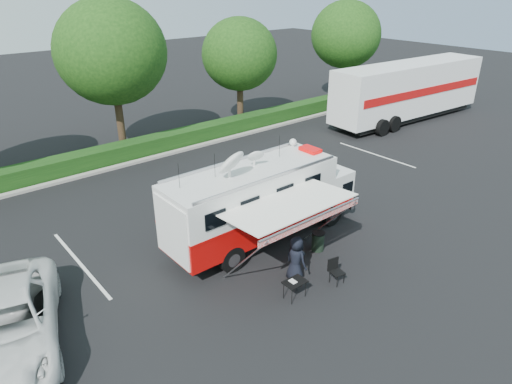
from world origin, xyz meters
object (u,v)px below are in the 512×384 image
at_px(white_suv, 12,347).
at_px(trash_bin, 318,241).
at_px(command_truck, 263,200).
at_px(folding_table, 295,283).
at_px(semi_trailer, 408,91).

height_order(white_suv, trash_bin, white_suv).
xyz_separation_m(command_truck, folding_table, (-1.66, -3.57, -1.14)).
relative_size(white_suv, trash_bin, 7.68).
xyz_separation_m(white_suv, semi_trailer, (28.84, 6.14, 2.19)).
distance_m(command_truck, white_suv, 9.68).
distance_m(white_suv, folding_table, 8.67).
height_order(white_suv, semi_trailer, semi_trailer).
bearing_deg(trash_bin, command_truck, 118.37).
xyz_separation_m(folding_table, trash_bin, (2.76, 1.53, -0.21)).
distance_m(command_truck, semi_trailer, 20.29).
distance_m(command_truck, folding_table, 4.10).
relative_size(command_truck, semi_trailer, 0.62).
bearing_deg(trash_bin, semi_trailer, 24.28).
relative_size(white_suv, semi_trailer, 0.44).
height_order(trash_bin, semi_trailer, semi_trailer).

